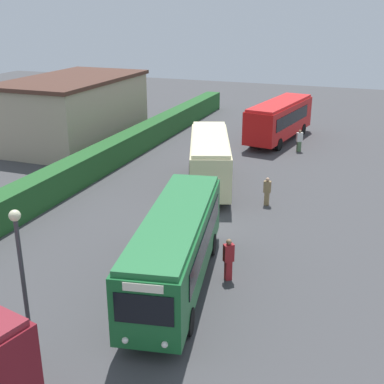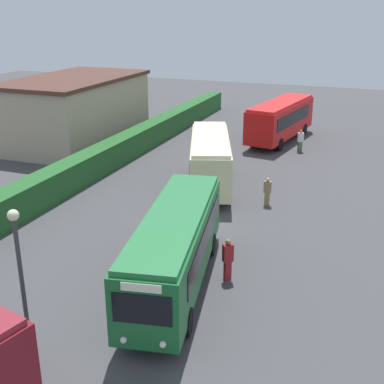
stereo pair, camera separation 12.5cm
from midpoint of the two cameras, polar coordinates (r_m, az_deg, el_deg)
ground_plane at (r=25.72m, az=0.49°, el=-4.89°), size 104.66×104.66×0.00m
bus_green at (r=20.51m, az=-1.74°, el=-5.99°), size 10.26×4.17×3.24m
bus_cream at (r=31.84m, az=2.15°, el=3.75°), size 9.01×5.12×3.29m
bus_red at (r=43.80m, az=9.95°, el=8.09°), size 9.87×3.98×3.33m
person_left at (r=21.44m, az=4.19°, el=-7.40°), size 0.47×0.49×1.88m
person_center at (r=29.53m, az=8.54°, el=0.13°), size 0.26×0.41×1.67m
person_right at (r=40.95m, az=12.09°, el=5.67°), size 0.46×0.53×1.75m
hedge_row at (r=29.90m, az=-17.23°, el=-0.30°), size 64.33×1.48×1.78m
depot_building at (r=43.53m, az=-12.79°, el=8.89°), size 13.24×7.42×5.39m
lamppost at (r=16.83m, az=-18.46°, el=-7.95°), size 0.36×0.36×5.20m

